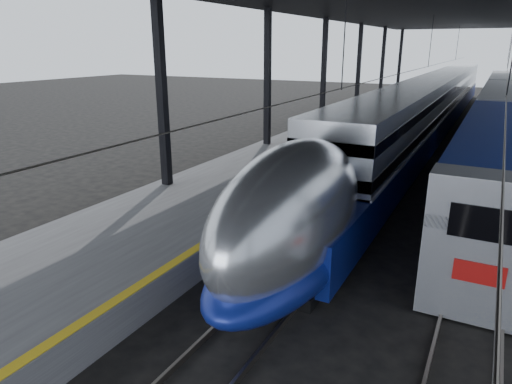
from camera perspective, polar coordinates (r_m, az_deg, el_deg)
The scene contains 7 objects.
ground at distance 14.25m, azimuth -4.82°, elevation -11.15°, with size 160.00×160.00×0.00m, color black.
platform at distance 32.78m, azimuth 8.94°, elevation 6.34°, with size 6.00×80.00×1.00m, color #4C4C4F.
yellow_strip at distance 31.91m, azimuth 13.77°, elevation 6.66°, with size 0.30×80.00×0.01m, color gold.
rails at distance 31.28m, azimuth 22.89°, elevation 3.81°, with size 6.52×80.00×0.16m.
canopy at distance 30.92m, azimuth 19.92°, elevation 20.94°, with size 18.00×75.00×9.47m.
tgv_train at distance 39.49m, azimuth 20.89°, elevation 9.69°, with size 3.14×65.20×4.51m.
second_train at distance 39.09m, azimuth 28.16°, elevation 8.52°, with size 2.85×56.05×3.92m.
Camera 1 is at (6.84, -10.44, 6.88)m, focal length 32.00 mm.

